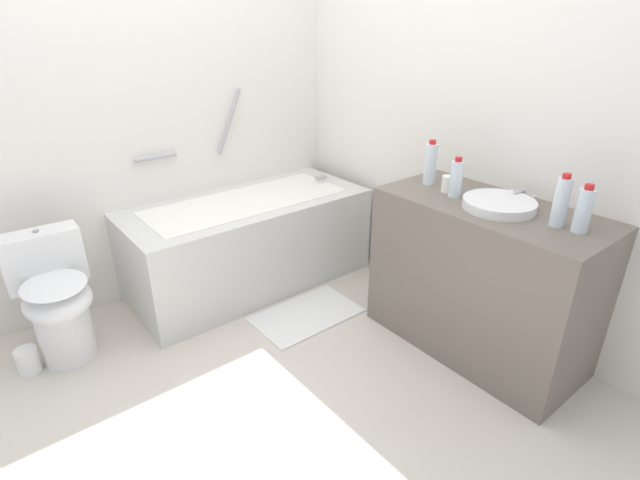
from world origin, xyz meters
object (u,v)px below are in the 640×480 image
(bathtub, at_px, (249,240))
(water_bottle_0, at_px, (431,164))
(bath_mat, at_px, (307,315))
(drinking_glass_0, at_px, (448,184))
(sink_faucet, at_px, (522,195))
(sink_basin, at_px, (499,204))
(toilet_paper_roll, at_px, (28,361))
(toilet, at_px, (56,299))
(water_bottle_3, at_px, (561,202))
(water_bottle_2, at_px, (584,210))
(water_bottle_1, at_px, (456,179))

(bathtub, height_order, water_bottle_0, bathtub)
(water_bottle_0, distance_m, bath_mat, 1.18)
(water_bottle_0, height_order, drinking_glass_0, water_bottle_0)
(bathtub, xyz_separation_m, water_bottle_0, (0.62, -0.97, 0.64))
(sink_faucet, distance_m, bath_mat, 1.42)
(sink_basin, xyz_separation_m, toilet_paper_roll, (-1.99, 1.34, -0.80))
(sink_faucet, xyz_separation_m, water_bottle_0, (-0.17, 0.46, 0.09))
(water_bottle_0, bearing_deg, toilet, 153.33)
(bathtub, height_order, water_bottle_3, bathtub)
(sink_faucet, relative_size, water_bottle_0, 0.62)
(water_bottle_2, height_order, bath_mat, water_bottle_2)
(bathtub, bearing_deg, bath_mat, -86.12)
(water_bottle_3, bearing_deg, drinking_glass_0, 91.38)
(water_bottle_0, relative_size, water_bottle_3, 1.03)
(sink_basin, bearing_deg, bathtub, 112.08)
(water_bottle_3, distance_m, toilet_paper_roll, 2.73)
(water_bottle_0, bearing_deg, water_bottle_1, -105.17)
(toilet, height_order, bath_mat, toilet)
(water_bottle_1, distance_m, bath_mat, 1.23)
(water_bottle_1, xyz_separation_m, bath_mat, (-0.52, 0.61, -0.93))
(water_bottle_0, relative_size, bath_mat, 0.38)
(water_bottle_1, distance_m, water_bottle_2, 0.62)
(drinking_glass_0, bearing_deg, water_bottle_0, 78.86)
(water_bottle_3, height_order, toilet_paper_roll, water_bottle_3)
(bathtub, bearing_deg, water_bottle_3, -70.68)
(sink_basin, relative_size, drinking_glass_0, 3.95)
(toilet, height_order, sink_faucet, sink_faucet)
(water_bottle_1, relative_size, bath_mat, 0.32)
(bathtub, distance_m, water_bottle_2, 2.01)
(toilet, distance_m, bath_mat, 1.39)
(sink_faucet, height_order, bath_mat, sink_faucet)
(water_bottle_3, bearing_deg, bathtub, 109.32)
(water_bottle_0, xyz_separation_m, water_bottle_2, (-0.00, -0.83, -0.02))
(sink_basin, relative_size, water_bottle_2, 1.61)
(toilet, bearing_deg, bath_mat, 69.48)
(bathtub, height_order, bath_mat, bathtub)
(sink_basin, distance_m, sink_faucet, 0.20)
(sink_faucet, height_order, water_bottle_2, water_bottle_2)
(sink_faucet, bearing_deg, water_bottle_2, -114.79)
(bathtub, xyz_separation_m, toilet_paper_roll, (-1.40, -0.09, -0.25))
(water_bottle_1, bearing_deg, toilet_paper_roll, 150.71)
(toilet, distance_m, water_bottle_1, 2.17)
(drinking_glass_0, distance_m, bath_mat, 1.17)
(toilet_paper_roll, bearing_deg, water_bottle_3, -38.97)
(bathtub, distance_m, bath_mat, 0.66)
(drinking_glass_0, height_order, bath_mat, drinking_glass_0)
(bathtub, distance_m, water_bottle_1, 1.45)
(toilet, distance_m, water_bottle_2, 2.59)
(bathtub, relative_size, water_bottle_3, 6.62)
(sink_basin, relative_size, bath_mat, 0.54)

